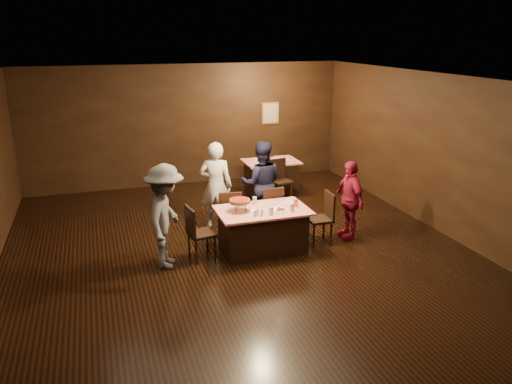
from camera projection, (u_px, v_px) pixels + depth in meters
room at (246, 139)px, 7.77m from camera, size 10.00×10.04×3.02m
main_table at (263, 230)px, 8.82m from camera, size 1.60×1.00×0.77m
back_table at (271, 176)px, 12.10m from camera, size 1.30×0.90×0.77m
chair_far_left at (229, 214)px, 9.35m from camera, size 0.48×0.48×0.95m
chair_far_right at (270, 209)px, 9.59m from camera, size 0.44×0.44×0.95m
chair_end_left at (201, 233)px, 8.46m from camera, size 0.48×0.48×0.95m
chair_end_right at (319, 218)px, 9.12m from camera, size 0.44×0.44×0.95m
chair_back_near at (281, 180)px, 11.44m from camera, size 0.48×0.48×0.95m
chair_back_far at (263, 167)px, 12.62m from camera, size 0.45×0.45×0.95m
diner_white_jacket at (216, 186)px, 9.67m from camera, size 0.75×0.62×1.75m
diner_navy_hoodie at (261, 184)px, 9.88m from camera, size 0.97×0.84×1.71m
diner_grey_knit at (166, 216)px, 8.09m from camera, size 1.01×1.28×1.74m
diner_red_shirt at (349, 199)px, 9.30m from camera, size 0.39×0.88×1.49m
pizza_stand at (240, 201)px, 8.57m from camera, size 0.38×0.38×0.22m
plate_with_slice at (280, 210)px, 8.61m from camera, size 0.25×0.25×0.06m
plate_empty at (289, 203)px, 9.00m from camera, size 0.25×0.25×0.01m
glass_front_left at (271, 211)px, 8.42m from camera, size 0.08×0.08×0.14m
glass_front_right at (292, 207)px, 8.59m from camera, size 0.08×0.08×0.14m
glass_amber at (296, 203)px, 8.81m from camera, size 0.08×0.08×0.14m
glass_back at (255, 201)px, 8.94m from camera, size 0.08×0.08×0.14m
condiments at (258, 213)px, 8.38m from camera, size 0.17×0.10×0.09m
napkin_center at (279, 207)px, 8.79m from camera, size 0.19×0.19×0.01m
napkin_left at (255, 211)px, 8.61m from camera, size 0.21×0.21×0.01m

